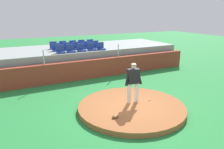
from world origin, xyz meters
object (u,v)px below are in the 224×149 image
stadium_chair_1 (71,50)px  stadium_chair_11 (63,46)px  stadium_chair_12 (73,45)px  stadium_chair_10 (54,47)px  stadium_chair_13 (82,45)px  stadium_chair_3 (91,48)px  pitcher (133,79)px  stadium_chair_2 (81,49)px  baseball (150,100)px  stadium_chair_7 (76,47)px  stadium_chair_0 (60,51)px  stadium_chair_4 (101,47)px  stadium_chair_8 (87,46)px  stadium_chair_14 (91,44)px  fielding_glove (115,116)px  stadium_chair_6 (67,48)px  stadium_chair_5 (56,49)px  stadium_chair_9 (96,46)px

stadium_chair_1 → stadium_chair_11: (0.01, 1.78, 0.00)m
stadium_chair_11 → stadium_chair_12: same height
stadium_chair_10 → stadium_chair_13: bearing=-179.3°
stadium_chair_3 → stadium_chair_11: same height
stadium_chair_12 → pitcher: bearing=91.4°
stadium_chair_2 → stadium_chair_11: size_ratio=1.00×
baseball → stadium_chair_12: 8.07m
baseball → stadium_chair_7: stadium_chair_7 is taller
stadium_chair_11 → stadium_chair_12: (0.73, 0.00, 0.00)m
stadium_chair_0 → stadium_chair_4: bearing=-179.9°
stadium_chair_8 → stadium_chair_14: size_ratio=1.00×
pitcher → stadium_chair_7: (-0.24, 6.80, 0.48)m
stadium_chair_1 → stadium_chair_11: bearing=-90.3°
fielding_glove → stadium_chair_2: stadium_chair_2 is taller
stadium_chair_8 → stadium_chair_12: 1.13m
stadium_chair_3 → stadium_chair_6: same height
stadium_chair_11 → stadium_chair_8: bearing=148.0°
stadium_chair_0 → stadium_chair_10: 1.81m
stadium_chair_1 → stadium_chair_12: (0.74, 1.79, 0.00)m
pitcher → stadium_chair_0: size_ratio=3.62×
fielding_glove → stadium_chair_3: stadium_chair_3 is taller
baseball → stadium_chair_6: stadium_chair_6 is taller
fielding_glove → stadium_chair_4: (2.56, 6.84, 1.48)m
stadium_chair_5 → stadium_chair_1: bearing=128.3°
stadium_chair_12 → stadium_chair_1: bearing=67.6°
stadium_chair_0 → stadium_chair_5: 0.90m
stadium_chair_4 → stadium_chair_7: bearing=-32.7°
stadium_chair_11 → stadium_chair_6: bearing=90.7°
stadium_chair_12 → stadium_chair_5: bearing=32.3°
stadium_chair_0 → stadium_chair_14: size_ratio=1.00×
stadium_chair_4 → stadium_chair_5: same height
stadium_chair_4 → stadium_chair_7: size_ratio=1.00×
stadium_chair_0 → stadium_chair_11: bearing=-110.4°
fielding_glove → stadium_chair_13: 8.99m
stadium_chair_10 → baseball: bearing=106.7°
stadium_chair_3 → stadium_chair_10: 2.74m
stadium_chair_9 → stadium_chair_12: same height
stadium_chair_13 → stadium_chair_14: same height
stadium_chair_11 → stadium_chair_13: bearing=-178.7°
stadium_chair_14 → stadium_chair_7: bearing=32.4°
stadium_chair_12 → stadium_chair_9: bearing=147.3°
pitcher → stadium_chair_0: stadium_chair_0 is taller
stadium_chair_1 → stadium_chair_8: bearing=-148.1°
stadium_chair_9 → stadium_chair_10: size_ratio=1.00×
stadium_chair_3 → stadium_chair_7: bearing=-48.7°
stadium_chair_0 → stadium_chair_2: same height
stadium_chair_14 → pitcher: bearing=81.4°
baseball → stadium_chair_10: 8.36m
stadium_chair_5 → stadium_chair_14: same height
stadium_chair_1 → baseball: bearing=105.6°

